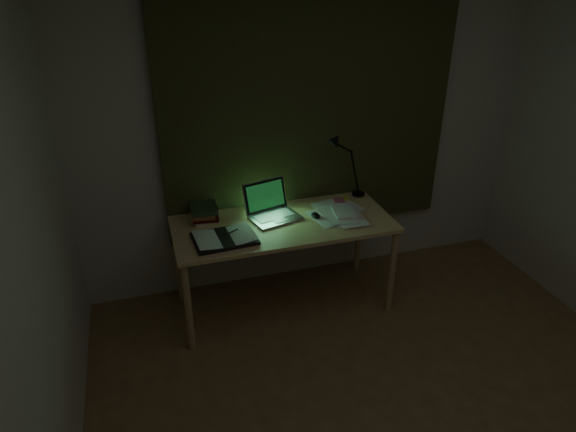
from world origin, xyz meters
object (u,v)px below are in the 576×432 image
Objects in this scene: desk_lamp at (360,163)px; laptop at (275,204)px; book_stack at (204,213)px; loose_papers at (337,213)px; desk at (283,265)px; open_textbook at (225,238)px.

laptop is at bearing -165.05° from desk_lamp.
book_stack reaches higher than loose_papers.
desk_lamp reaches higher than book_stack.
laptop is 0.78m from desk_lamp.
laptop is (-0.04, 0.07, 0.48)m from desk.
laptop is 0.46m from open_textbook.
open_textbook is at bearing -164.01° from desk.
laptop is 0.51m from book_stack.
laptop is at bearing 118.47° from desk.
open_textbook is (-0.41, -0.20, -0.10)m from laptop.
loose_papers is 0.47m from desk_lamp.
desk is 4.07× the size of laptop.
book_stack is at bearing -176.98° from desk_lamp.
laptop is 0.70× the size of desk_lamp.
laptop is 0.94× the size of open_textbook.
laptop is 1.06× the size of loose_papers.
desk is 4.33× the size of loose_papers.
book_stack is 1.25m from desk_lamp.
desk is 0.48m from laptop.
book_stack is at bearing 100.02° from open_textbook.
desk_lamp reaches higher than desk.
book_stack reaches higher than desk.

